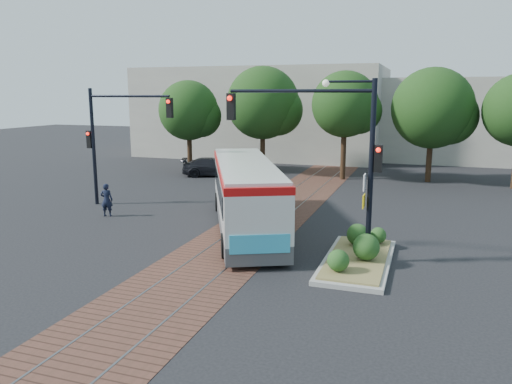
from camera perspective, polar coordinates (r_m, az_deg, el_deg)
ground at (r=19.72m, az=-2.12°, el=-5.70°), size 120.00×120.00×0.00m
trackbed at (r=23.36m, az=1.41°, el=-2.99°), size 3.60×40.00×0.02m
tree_row at (r=34.49m, az=9.75°, el=9.57°), size 26.40×5.60×7.67m
warehouses at (r=46.96m, az=10.08°, el=8.68°), size 40.00×13.00×8.00m
city_bus at (r=21.31m, az=-1.24°, el=0.06°), size 6.68×10.76×2.90m
traffic_island at (r=17.66m, az=11.65°, el=-6.84°), size 2.20×5.20×1.13m
signal_pole_main at (r=17.12m, az=9.00°, el=5.79°), size 5.49×0.46×6.00m
signal_pole_left at (r=26.47m, az=-16.21°, el=6.71°), size 4.99×0.34×6.00m
officer at (r=24.61m, az=-16.71°, el=-0.87°), size 0.66×0.52×1.58m
parked_car at (r=35.34m, az=-4.86°, el=2.87°), size 4.79×3.27×1.29m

